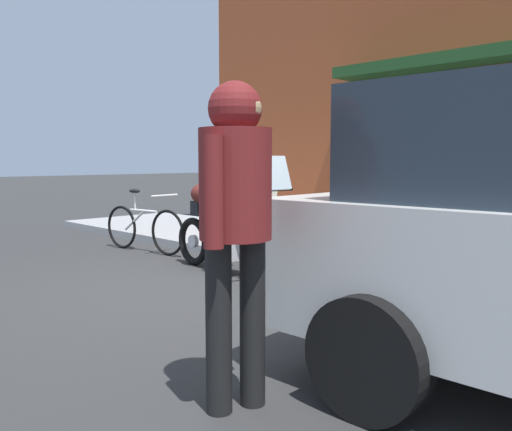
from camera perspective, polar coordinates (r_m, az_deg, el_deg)
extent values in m
plane|color=#303030|center=(5.61, -5.07, -7.80)|extent=(80.00, 80.00, 0.00)
torus|color=black|center=(5.56, 2.45, -4.70)|extent=(0.62, 0.13, 0.61)
cylinder|color=silver|center=(5.56, 2.45, -4.70)|extent=(0.16, 0.07, 0.16)
torus|color=black|center=(6.78, -6.80, -2.79)|extent=(0.62, 0.13, 0.61)
cylinder|color=silver|center=(6.78, -6.80, -2.79)|extent=(0.16, 0.07, 0.16)
cube|color=silver|center=(6.18, -2.93, -3.14)|extent=(0.46, 0.33, 0.32)
cylinder|color=silver|center=(6.11, -2.65, -1.63)|extent=(1.03, 0.13, 0.06)
ellipsoid|color=black|center=(5.93, -1.47, 1.05)|extent=(0.54, 0.32, 0.26)
cube|color=black|center=(6.26, -3.91, 0.75)|extent=(0.62, 0.28, 0.11)
cube|color=black|center=(6.53, -5.65, 0.78)|extent=(0.29, 0.24, 0.18)
cylinder|color=silver|center=(5.51, 2.46, -1.43)|extent=(0.35, 0.09, 0.67)
cylinder|color=black|center=(5.56, 1.63, 2.79)|extent=(0.08, 0.62, 0.04)
cube|color=silver|center=(5.49, 2.20, 4.63)|extent=(0.17, 0.33, 0.35)
sphere|color=#EAEACC|center=(5.45, 2.76, 1.24)|extent=(0.14, 0.14, 0.14)
cube|color=#A9A9A9|center=(6.65, -3.70, -0.50)|extent=(0.45, 0.23, 0.44)
cube|color=black|center=(6.72, -2.99, -0.42)|extent=(0.37, 0.04, 0.03)
ellipsoid|color=#591E19|center=(6.47, -5.41, 2.33)|extent=(0.50, 0.35, 0.28)
torus|color=black|center=(7.48, -9.54, -1.84)|extent=(0.65, 0.12, 0.65)
torus|color=black|center=(8.25, -14.32, -1.22)|extent=(0.65, 0.12, 0.65)
cylinder|color=silver|center=(7.83, -12.09, 0.51)|extent=(0.56, 0.11, 0.04)
cylinder|color=silver|center=(8.00, -13.01, -0.54)|extent=(0.44, 0.09, 0.32)
cylinder|color=silver|center=(7.96, -12.96, 1.45)|extent=(0.03, 0.03, 0.30)
ellipsoid|color=black|center=(7.95, -12.99, 2.60)|extent=(0.23, 0.13, 0.06)
cylinder|color=silver|center=(7.47, -9.87, 2.15)|extent=(0.09, 0.48, 0.03)
cylinder|color=black|center=(4.45, 24.21, -7.60)|extent=(0.67, 0.25, 0.66)
cylinder|color=black|center=(2.86, 12.09, -14.74)|extent=(0.67, 0.25, 0.66)
cylinder|color=black|center=(2.92, -0.38, -11.44)|extent=(0.14, 0.14, 0.93)
cylinder|color=black|center=(2.84, -4.05, -11.98)|extent=(0.14, 0.14, 0.93)
cylinder|color=maroon|center=(2.74, -2.25, 3.41)|extent=(0.49, 0.49, 0.58)
sphere|color=maroon|center=(2.75, -2.29, 11.49)|extent=(0.28, 0.28, 0.28)
sphere|color=tan|center=(2.72, -1.14, 11.54)|extent=(0.17, 0.17, 0.17)
cylinder|color=maroon|center=(2.95, -0.18, 3.03)|extent=(0.10, 0.10, 0.55)
cylinder|color=maroon|center=(2.54, -4.65, 2.54)|extent=(0.10, 0.10, 0.55)
cube|color=silver|center=(8.48, -0.28, 1.26)|extent=(0.55, 0.21, 1.02)
cube|color=silver|center=(8.63, 0.76, 1.35)|extent=(0.55, 0.21, 1.02)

